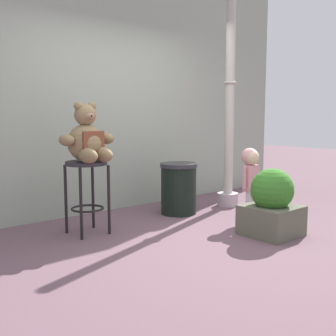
% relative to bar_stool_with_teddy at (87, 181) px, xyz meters
% --- Properties ---
extents(ground_plane, '(24.00, 24.00, 0.00)m').
position_rel_bar_stool_with_teddy_xyz_m(ground_plane, '(0.78, -0.95, -0.57)').
color(ground_plane, '#674B55').
extents(building_wall, '(6.70, 0.30, 3.95)m').
position_rel_bar_stool_with_teddy_xyz_m(building_wall, '(0.78, 0.95, 1.41)').
color(building_wall, '#939F8E').
rests_on(building_wall, ground_plane).
extents(bar_stool_with_teddy, '(0.44, 0.44, 0.78)m').
position_rel_bar_stool_with_teddy_xyz_m(bar_stool_with_teddy, '(0.00, 0.00, 0.00)').
color(bar_stool_with_teddy, '#2A272E').
rests_on(bar_stool_with_teddy, ground_plane).
extents(teddy_bear, '(0.60, 0.54, 0.62)m').
position_rel_bar_stool_with_teddy_xyz_m(teddy_bear, '(0.00, -0.03, 0.44)').
color(teddy_bear, olive).
rests_on(teddy_bear, bar_stool_with_teddy).
extents(child_walking, '(0.28, 0.22, 0.88)m').
position_rel_bar_stool_with_teddy_xyz_m(child_walking, '(1.77, -0.76, 0.07)').
color(child_walking, '#D99BAC').
rests_on(child_walking, ground_plane).
extents(trash_bin, '(0.48, 0.48, 0.65)m').
position_rel_bar_stool_with_teddy_xyz_m(trash_bin, '(1.36, 0.06, -0.24)').
color(trash_bin, black).
rests_on(trash_bin, ground_plane).
extents(lamppost, '(0.29, 0.29, 2.94)m').
position_rel_bar_stool_with_teddy_xyz_m(lamppost, '(2.20, -0.04, 0.61)').
color(lamppost, '#AD9EA3').
rests_on(lamppost, ground_plane).
extents(planter_with_shrub, '(0.53, 0.53, 0.71)m').
position_rel_bar_stool_with_teddy_xyz_m(planter_with_shrub, '(1.45, -1.31, -0.24)').
color(planter_with_shrub, '#585948').
rests_on(planter_with_shrub, ground_plane).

